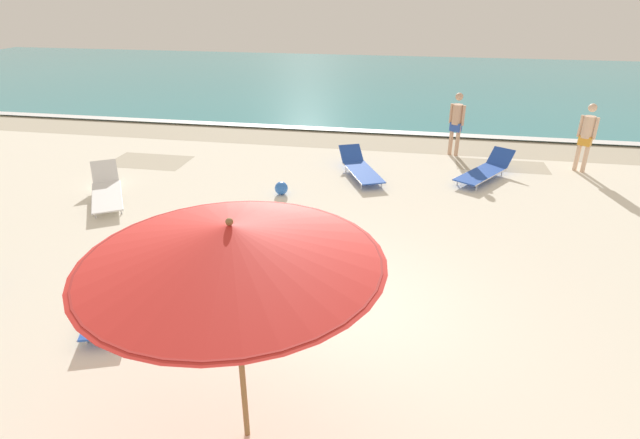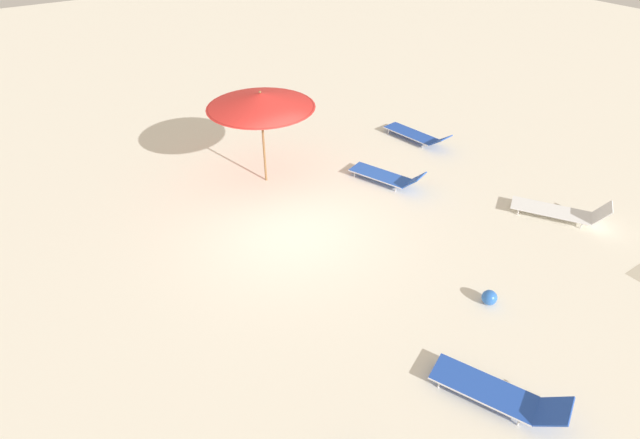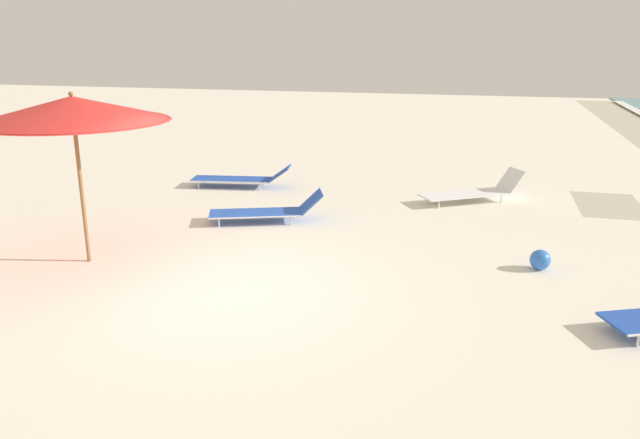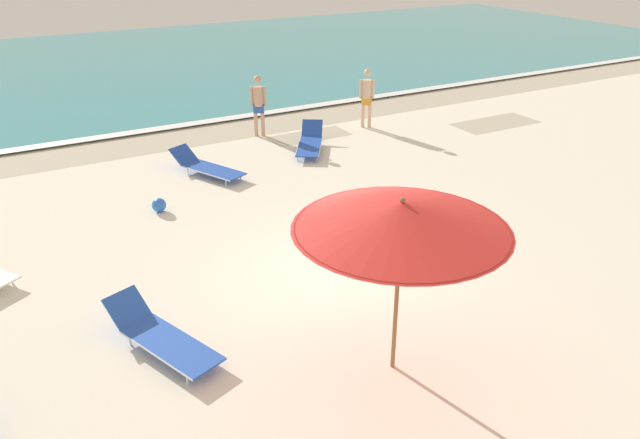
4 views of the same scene
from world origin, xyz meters
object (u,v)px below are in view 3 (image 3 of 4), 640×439
beach_umbrella (72,109)px  sun_lounger_near_water_left (267,211)px  sun_lounger_under_umbrella (241,178)px  beach_ball (540,260)px  sun_lounger_beside_umbrella (474,191)px

beach_umbrella → sun_lounger_near_water_left: (-2.70, 1.98, -2.12)m
beach_umbrella → sun_lounger_under_umbrella: beach_umbrella is taller
beach_umbrella → sun_lounger_near_water_left: beach_umbrella is taller
beach_ball → sun_lounger_under_umbrella: bearing=-121.4°
beach_umbrella → sun_lounger_beside_umbrella: beach_umbrella is taller
sun_lounger_near_water_left → sun_lounger_under_umbrella: bearing=-169.5°
sun_lounger_under_umbrella → beach_ball: (3.81, 6.23, -0.05)m
sun_lounger_beside_umbrella → beach_ball: bearing=-17.2°
beach_umbrella → sun_lounger_under_umbrella: bearing=174.6°
sun_lounger_beside_umbrella → beach_umbrella: bearing=-80.3°
sun_lounger_under_umbrella → sun_lounger_beside_umbrella: 5.19m
beach_ball → sun_lounger_beside_umbrella: bearing=-164.6°
sun_lounger_under_umbrella → beach_umbrella: bearing=-14.2°
sun_lounger_under_umbrella → sun_lounger_beside_umbrella: bearing=81.0°
sun_lounger_beside_umbrella → sun_lounger_under_umbrella: bearing=-122.7°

